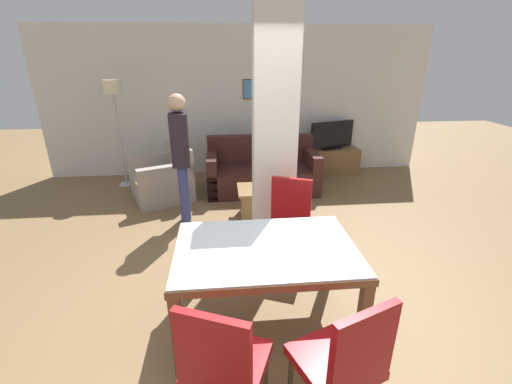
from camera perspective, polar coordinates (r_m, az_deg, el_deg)
name	(u,v)px	position (r m, az deg, el deg)	size (l,w,h in m)	color
ground_plane	(265,322)	(3.25, 1.47, -20.88)	(18.00, 18.00, 0.00)	brown
back_wall	(238,103)	(6.66, -2.97, 14.61)	(7.20, 0.09, 2.70)	silver
divider_pillar	(274,135)	(3.95, 3.10, 9.39)	(0.49, 0.30, 2.70)	silver
dining_table	(265,264)	(2.87, 1.59, -11.87)	(1.46, 0.99, 0.78)	brown
dining_chair_near_right	(344,359)	(2.31, 14.53, -25.38)	(0.60, 0.60, 0.99)	maroon
dining_chair_near_left	(223,363)	(2.25, -5.60, -26.44)	(0.60, 0.60, 0.99)	maroon
dining_chair_far_right	(288,221)	(3.72, 5.40, -4.83)	(0.60, 0.60, 0.99)	maroon
sofa	(262,173)	(5.93, 0.99, 3.22)	(1.85, 0.92, 0.89)	#3A1C19
armchair	(164,180)	(5.78, -15.09, 1.92)	(1.14, 1.18, 0.86)	#A5968C
coffee_table	(261,202)	(4.94, 0.88, -1.67)	(0.67, 0.54, 0.44)	brown
bottle	(269,179)	(4.92, 2.19, 2.18)	(0.06, 0.06, 0.28)	#4C2D14
tv_stand	(330,161)	(6.93, 12.19, 5.10)	(1.10, 0.40, 0.49)	brown
tv_screen	(332,136)	(6.81, 12.53, 9.16)	(0.89, 0.32, 0.53)	black
floor_lamp	(114,98)	(6.31, -22.61, 14.21)	(0.29, 0.29, 1.82)	#B7B7BC
standing_person	(181,152)	(4.61, -12.43, 6.59)	(0.24, 0.39, 1.76)	navy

